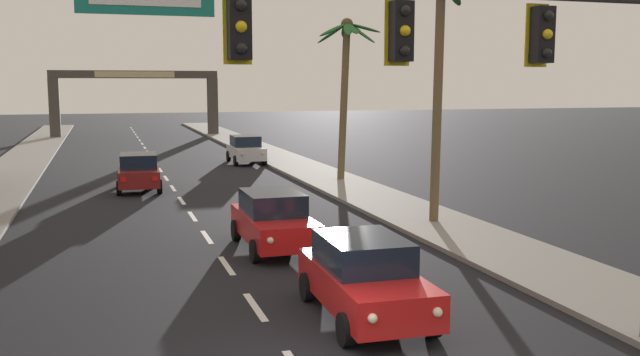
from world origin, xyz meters
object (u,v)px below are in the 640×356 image
at_px(sedan_parked_nearest_kerb, 246,149).
at_px(palm_right_third, 345,64).
at_px(palm_right_second, 440,33).
at_px(town_gateway_arch, 136,93).
at_px(sedan_oncoming_far, 139,171).
at_px(traffic_signal_mast, 494,70).
at_px(sedan_lead_at_stop_bar, 364,277).
at_px(sedan_third_in_queue, 273,220).

xyz_separation_m(sedan_parked_nearest_kerb, palm_right_third, (3.11, -9.51, 4.91)).
bearing_deg(sedan_parked_nearest_kerb, palm_right_second, -82.99).
height_order(sedan_parked_nearest_kerb, town_gateway_arch, town_gateway_arch).
xyz_separation_m(palm_right_second, palm_right_third, (0.57, 11.10, -0.75)).
bearing_deg(sedan_oncoming_far, palm_right_third, -0.92).
relative_size(palm_right_second, palm_right_third, 1.09).
relative_size(traffic_signal_mast, sedan_lead_at_stop_bar, 2.28).
height_order(traffic_signal_mast, sedan_oncoming_far, traffic_signal_mast).
relative_size(sedan_third_in_queue, palm_right_second, 0.51).
height_order(sedan_lead_at_stop_bar, palm_right_second, palm_right_second).
distance_m(traffic_signal_mast, town_gateway_arch, 56.34).
bearing_deg(palm_right_third, traffic_signal_mast, -103.38).
bearing_deg(sedan_third_in_queue, sedan_lead_at_stop_bar, -86.82).
xyz_separation_m(sedan_lead_at_stop_bar, palm_right_second, (5.82, 8.28, 5.66)).
bearing_deg(palm_right_second, sedan_parked_nearest_kerb, 97.01).
height_order(traffic_signal_mast, sedan_lead_at_stop_bar, traffic_signal_mast).
height_order(traffic_signal_mast, sedan_parked_nearest_kerb, traffic_signal_mast).
bearing_deg(sedan_parked_nearest_kerb, sedan_oncoming_far, -126.17).
relative_size(traffic_signal_mast, palm_right_third, 1.28).
distance_m(sedan_oncoming_far, town_gateway_arch, 33.87).
distance_m(sedan_lead_at_stop_bar, palm_right_third, 20.99).
bearing_deg(sedan_lead_at_stop_bar, palm_right_third, 71.74).
distance_m(sedan_lead_at_stop_bar, town_gateway_arch, 53.36).
bearing_deg(sedan_third_in_queue, palm_right_second, 15.97).
height_order(sedan_lead_at_stop_bar, town_gateway_arch, town_gateway_arch).
bearing_deg(traffic_signal_mast, palm_right_second, 67.18).
xyz_separation_m(sedan_third_in_queue, palm_right_second, (6.18, 1.77, 5.66)).
height_order(palm_right_second, palm_right_third, palm_right_second).
distance_m(sedan_third_in_queue, palm_right_second, 8.57).
distance_m(traffic_signal_mast, sedan_parked_nearest_kerb, 32.26).
bearing_deg(sedan_oncoming_far, sedan_parked_nearest_kerb, 53.83).
bearing_deg(traffic_signal_mast, sedan_oncoming_far, 101.57).
distance_m(sedan_lead_at_stop_bar, sedan_parked_nearest_kerb, 29.07).
relative_size(traffic_signal_mast, town_gateway_arch, 0.68).
relative_size(sedan_oncoming_far, town_gateway_arch, 0.30).
bearing_deg(palm_right_third, sedan_lead_at_stop_bar, -108.26).
distance_m(sedan_third_in_queue, sedan_oncoming_far, 13.41).
relative_size(sedan_third_in_queue, sedan_parked_nearest_kerb, 0.99).
bearing_deg(sedan_oncoming_far, traffic_signal_mast, -78.43).
xyz_separation_m(sedan_lead_at_stop_bar, sedan_parked_nearest_kerb, (3.29, 28.89, 0.00)).
height_order(sedan_oncoming_far, palm_right_second, palm_right_second).
bearing_deg(sedan_parked_nearest_kerb, traffic_signal_mast, -93.98).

